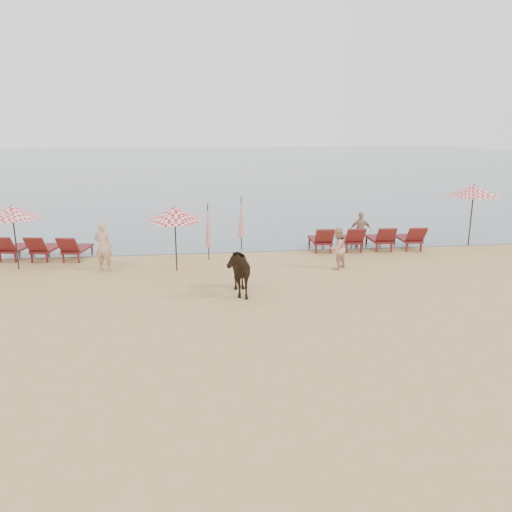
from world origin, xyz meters
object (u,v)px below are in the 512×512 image
at_px(umbrella_closed_left, 241,217).
at_px(umbrella_closed_right, 208,226).
at_px(lounger_cluster_left, 44,248).
at_px(beachgoer_right_b, 361,230).
at_px(cow, 236,270).
at_px(beachgoer_right_a, 337,248).
at_px(umbrella_open_left_b, 175,213).
at_px(lounger_cluster_right, 366,238).
at_px(umbrella_open_right, 474,191).
at_px(beachgoer_left, 103,246).
at_px(umbrella_open_left_a, 12,212).

relative_size(umbrella_closed_left, umbrella_closed_right, 1.02).
relative_size(lounger_cluster_left, beachgoer_right_b, 2.22).
height_order(cow, beachgoer_right_a, cow).
height_order(umbrella_open_left_b, beachgoer_right_a, umbrella_open_left_b).
relative_size(lounger_cluster_right, umbrella_open_right, 1.74).
relative_size(umbrella_open_left_b, beachgoer_left, 1.35).
distance_m(umbrella_open_left_a, beachgoer_right_b, 13.40).
bearing_deg(beachgoer_left, umbrella_open_left_a, 2.52).
distance_m(lounger_cluster_left, umbrella_closed_left, 7.76).
bearing_deg(umbrella_closed_left, beachgoer_right_a, -47.26).
bearing_deg(umbrella_open_right, beachgoer_left, -172.63).
bearing_deg(cow, umbrella_open_left_b, 117.80).
relative_size(umbrella_open_left_b, umbrella_closed_right, 1.10).
distance_m(umbrella_open_left_b, umbrella_closed_left, 3.96).
relative_size(beachgoer_right_a, beachgoer_right_b, 0.97).
bearing_deg(beachgoer_right_b, umbrella_closed_right, 23.93).
distance_m(beachgoer_right_a, beachgoer_right_b, 3.58).
relative_size(lounger_cluster_right, umbrella_open_left_a, 2.00).
relative_size(lounger_cluster_left, cow, 1.89).
xyz_separation_m(umbrella_open_left_b, beachgoer_right_a, (5.70, -0.44, -1.31)).
distance_m(cow, beachgoer_right_b, 7.92).
distance_m(lounger_cluster_left, cow, 8.61).
height_order(umbrella_open_left_b, umbrella_closed_right, umbrella_open_left_b).
bearing_deg(umbrella_closed_right, lounger_cluster_left, 172.77).
bearing_deg(umbrella_open_left_b, lounger_cluster_left, 172.14).
bearing_deg(beachgoer_right_b, lounger_cluster_left, 15.20).
bearing_deg(beachgoer_left, beachgoer_right_b, -154.21).
distance_m(umbrella_open_left_b, beachgoer_right_b, 8.13).
bearing_deg(umbrella_open_left_b, umbrella_open_left_a, -173.51).
xyz_separation_m(cow, beachgoer_right_b, (5.73, 5.47, 0.01)).
distance_m(lounger_cluster_left, umbrella_closed_right, 6.38).
xyz_separation_m(umbrella_closed_left, beachgoer_left, (-5.12, -2.60, -0.49)).
bearing_deg(lounger_cluster_right, umbrella_closed_left, 174.63).
xyz_separation_m(umbrella_open_right, beachgoer_right_b, (-4.81, 0.14, -1.61)).
height_order(umbrella_open_left_a, beachgoer_right_a, umbrella_open_left_a).
bearing_deg(umbrella_open_right, cow, -153.96).
relative_size(beachgoer_left, beachgoer_right_a, 1.17).
height_order(umbrella_open_left_b, umbrella_closed_left, umbrella_open_left_b).
bearing_deg(beachgoer_right_a, umbrella_open_right, 165.58).
height_order(lounger_cluster_right, beachgoer_right_b, beachgoer_right_b).
bearing_deg(umbrella_closed_right, umbrella_closed_left, 47.04).
bearing_deg(lounger_cluster_right, cow, -136.53).
height_order(umbrella_closed_left, cow, umbrella_closed_left).
bearing_deg(cow, beachgoer_right_b, 38.44).
xyz_separation_m(umbrella_open_left_a, cow, (7.50, -3.77, -1.30)).
xyz_separation_m(umbrella_open_left_b, beachgoer_right_b, (7.59, 2.60, -1.29)).
xyz_separation_m(lounger_cluster_left, beachgoer_right_b, (12.68, 0.39, 0.29)).
bearing_deg(umbrella_closed_right, beachgoer_right_a, -22.28).
distance_m(lounger_cluster_right, umbrella_open_right, 5.06).
relative_size(umbrella_open_left_a, cow, 1.27).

